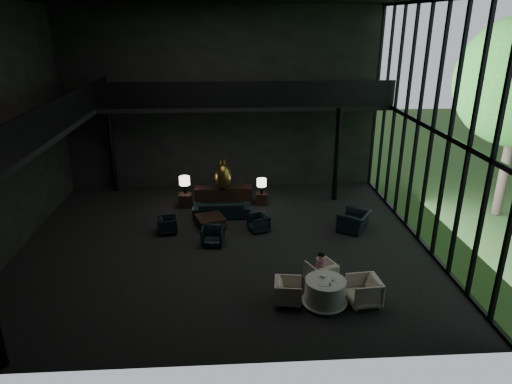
{
  "coord_description": "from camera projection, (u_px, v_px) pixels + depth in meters",
  "views": [
    {
      "loc": [
        0.24,
        -14.36,
        7.37
      ],
      "look_at": [
        1.15,
        0.5,
        1.74
      ],
      "focal_mm": 32.0,
      "sensor_mm": 36.0,
      "label": 1
    }
  ],
  "objects": [
    {
      "name": "floor",
      "position": [
        224.0,
        244.0,
        16.0
      ],
      "size": [
        14.0,
        12.0,
        0.02
      ],
      "primitive_type": "cube",
      "color": "black",
      "rests_on": "ground"
    },
    {
      "name": "coffee_table",
      "position": [
        210.0,
        222.0,
        17.22
      ],
      "size": [
        1.24,
        1.24,
        0.43
      ],
      "primitive_type": "cube",
      "rotation": [
        0.0,
        0.0,
        0.33
      ],
      "color": "black",
      "rests_on": "floor"
    },
    {
      "name": "window_armchair",
      "position": [
        354.0,
        217.0,
        16.85
      ],
      "size": [
        1.33,
        1.44,
        1.06
      ],
      "primitive_type": "imported",
      "rotation": [
        0.0,
        0.0,
        -2.17
      ],
      "color": "black",
      "rests_on": "floor"
    },
    {
      "name": "table_lamp_left",
      "position": [
        185.0,
        181.0,
        18.88
      ],
      "size": [
        0.44,
        0.44,
        0.73
      ],
      "color": "black",
      "rests_on": "side_table_left"
    },
    {
      "name": "lounge_armchair_west",
      "position": [
        168.0,
        225.0,
        16.73
      ],
      "size": [
        0.66,
        0.69,
        0.62
      ],
      "primitive_type": "imported",
      "rotation": [
        0.0,
        0.0,
        1.76
      ],
      "color": "black",
      "rests_on": "floor"
    },
    {
      "name": "column_nw",
      "position": [
        111.0,
        148.0,
        20.33
      ],
      "size": [
        0.24,
        0.24,
        4.0
      ],
      "primitive_type": "cylinder",
      "color": "black",
      "rests_on": "floor"
    },
    {
      "name": "child",
      "position": [
        321.0,
        262.0,
        13.26
      ],
      "size": [
        0.3,
        0.3,
        0.65
      ],
      "rotation": [
        0.0,
        0.0,
        3.14
      ],
      "color": "pink",
      "rests_on": "dining_chair_north"
    },
    {
      "name": "dining_table",
      "position": [
        325.0,
        294.0,
        12.52
      ],
      "size": [
        1.26,
        1.26,
        0.75
      ],
      "color": "white",
      "rests_on": "floor"
    },
    {
      "name": "mezzanine_back",
      "position": [
        246.0,
        105.0,
        19.31
      ],
      "size": [
        12.0,
        2.0,
        0.25
      ],
      "primitive_type": "cube",
      "color": "black",
      "rests_on": "wall_back"
    },
    {
      "name": "bronze_urn",
      "position": [
        223.0,
        176.0,
        18.81
      ],
      "size": [
        0.7,
        0.7,
        1.3
      ],
      "color": "brown",
      "rests_on": "console"
    },
    {
      "name": "column_ne",
      "position": [
        337.0,
        155.0,
        19.3
      ],
      "size": [
        0.24,
        0.24,
        4.0
      ],
      "primitive_type": "cylinder",
      "color": "black",
      "rests_on": "floor"
    },
    {
      "name": "saucer",
      "position": [
        337.0,
        281.0,
        12.34
      ],
      "size": [
        0.15,
        0.15,
        0.01
      ],
      "primitive_type": "cylinder",
      "rotation": [
        0.0,
        0.0,
        0.0
      ],
      "color": "white",
      "rests_on": "dining_table"
    },
    {
      "name": "coffee_cup",
      "position": [
        333.0,
        279.0,
        12.33
      ],
      "size": [
        0.08,
        0.08,
        0.06
      ],
      "primitive_type": "cylinder",
      "rotation": [
        0.0,
        0.0,
        -0.05
      ],
      "color": "white",
      "rests_on": "saucer"
    },
    {
      "name": "side_table_left",
      "position": [
        186.0,
        200.0,
        19.11
      ],
      "size": [
        0.52,
        0.52,
        0.57
      ],
      "primitive_type": "cube",
      "color": "black",
      "rests_on": "floor"
    },
    {
      "name": "lounge_armchair_east",
      "position": [
        258.0,
        223.0,
        16.89
      ],
      "size": [
        0.76,
        0.78,
        0.64
      ],
      "primitive_type": "imported",
      "rotation": [
        0.0,
        0.0,
        -1.2
      ],
      "color": "black",
      "rests_on": "floor"
    },
    {
      "name": "cereal_bowl",
      "position": [
        323.0,
        276.0,
        12.51
      ],
      "size": [
        0.17,
        0.17,
        0.09
      ],
      "primitive_type": "ellipsoid",
      "color": "white",
      "rests_on": "dining_table"
    },
    {
      "name": "table_lamp_right",
      "position": [
        262.0,
        183.0,
        19.04
      ],
      "size": [
        0.4,
        0.4,
        0.67
      ],
      "color": "black",
      "rests_on": "side_table_right"
    },
    {
      "name": "side_table_right",
      "position": [
        261.0,
        199.0,
        19.38
      ],
      "size": [
        0.46,
        0.46,
        0.5
      ],
      "primitive_type": "cube",
      "color": "black",
      "rests_on": "floor"
    },
    {
      "name": "plate_a",
      "position": [
        323.0,
        284.0,
        12.19
      ],
      "size": [
        0.32,
        0.32,
        0.02
      ],
      "primitive_type": "cylinder",
      "rotation": [
        0.0,
        0.0,
        0.25
      ],
      "color": "white",
      "rests_on": "dining_table"
    },
    {
      "name": "railing_left",
      "position": [
        59.0,
        115.0,
        14.08
      ],
      "size": [
        0.06,
        12.0,
        1.0
      ],
      "primitive_type": "cube",
      "color": "black",
      "rests_on": "mezzanine_left"
    },
    {
      "name": "dining_chair_north",
      "position": [
        321.0,
        272.0,
        13.5
      ],
      "size": [
        0.96,
        0.94,
        0.77
      ],
      "primitive_type": "imported",
      "rotation": [
        0.0,
        0.0,
        3.56
      ],
      "color": "beige",
      "rests_on": "floor"
    },
    {
      "name": "console",
      "position": [
        224.0,
        196.0,
        19.33
      ],
      "size": [
        2.4,
        0.55,
        0.77
      ],
      "primitive_type": "cube",
      "color": "black",
      "rests_on": "floor"
    },
    {
      "name": "wall_front",
      "position": [
        218.0,
        202.0,
        8.98
      ],
      "size": [
        14.0,
        0.04,
        8.0
      ],
      "primitive_type": "cube",
      "color": "black",
      "rests_on": "ground"
    },
    {
      "name": "wall_back",
      "position": [
        223.0,
        101.0,
        20.18
      ],
      "size": [
        14.0,
        0.04,
        8.0
      ],
      "primitive_type": "cube",
      "color": "black",
      "rests_on": "ground"
    },
    {
      "name": "plate_b",
      "position": [
        334.0,
        276.0,
        12.54
      ],
      "size": [
        0.24,
        0.24,
        0.01
      ],
      "primitive_type": "cylinder",
      "rotation": [
        0.0,
        0.0,
        0.1
      ],
      "color": "white",
      "rests_on": "dining_table"
    },
    {
      "name": "sofa",
      "position": [
        222.0,
        205.0,
        18.08
      ],
      "size": [
        2.47,
        0.77,
        0.96
      ],
      "primitive_type": "imported",
      "rotation": [
        0.0,
        0.0,
        3.12
      ],
      "color": "black",
      "rests_on": "floor"
    },
    {
      "name": "curtain_wall",
      "position": [
        433.0,
        129.0,
        14.98
      ],
      "size": [
        0.2,
        12.0,
        8.0
      ],
      "primitive_type": null,
      "color": "black",
      "rests_on": "ground"
    },
    {
      "name": "lounge_armchair_south",
      "position": [
        213.0,
        236.0,
        15.81
      ],
      "size": [
        0.77,
        0.74,
        0.72
      ],
      "primitive_type": "imported",
      "rotation": [
        0.0,
        0.0,
        -0.13
      ],
      "color": "black",
      "rests_on": "floor"
    },
    {
      "name": "dining_chair_west",
      "position": [
        288.0,
        290.0,
        12.58
      ],
      "size": [
        0.78,
        0.82,
        0.75
      ],
      "primitive_type": "imported",
      "rotation": [
        0.0,
        0.0,
        1.44
      ],
      "color": "beige",
      "rests_on": "floor"
    },
    {
      "name": "mezzanine_left",
      "position": [
        29.0,
        135.0,
        14.24
      ],
      "size": [
        2.0,
        12.0,
        0.25
      ],
      "primitive_type": "cube",
      "color": "black",
      "rests_on": "wall_left"
    },
    {
      "name": "railing_back",
      "position": [
        247.0,
        94.0,
        18.16
      ],
      "size": [
        12.0,
        0.06,
        1.0
      ],
      "primitive_type": "cube",
      "color": "black",
      "rests_on": "mezzanine_back"
    },
    {
      "name": "cream_pot",
      "position": [
        330.0,
        284.0,
        12.11
      ],
      "size": [
        0.08,
        0.08,
        0.08
      ],
      "primitive_type": "cylinder",
      "rotation": [
        0.0,
        0.0,
        0.37
      ],
      "color": "#99999E",
      "rests_on": "dining_table"
    },
    {
      "name": "dining_chair_east",
      "position": [
        364.0,
        289.0,
        12.5
      ],
      "size": [
        0.93,
        0.98,
        0.94
      ],
      "primitive_type": "imported",
      "rotation": [
        0.0,
        0.0,
        -1.49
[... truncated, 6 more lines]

